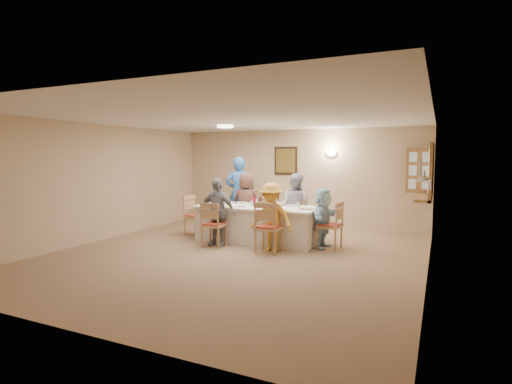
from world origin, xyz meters
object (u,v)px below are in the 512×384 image
at_px(serving_hatch, 431,172).
at_px(chair_left_end, 196,215).
at_px(chair_right_end, 329,225).
at_px(diner_back_right, 295,206).
at_px(diner_front_right, 271,217).
at_px(chair_back_left, 249,212).
at_px(diner_right_end, 323,218).
at_px(desk_fan, 423,172).
at_px(condiment_ketchup, 254,201).
at_px(caregiver, 239,193).
at_px(diner_front_left, 217,212).
at_px(chair_back_right, 297,216).
at_px(chair_front_left, 214,224).
at_px(dining_table, 258,224).
at_px(chair_front_right, 269,227).
at_px(diner_back_left, 246,203).

bearing_deg(serving_hatch, chair_left_end, -167.31).
relative_size(chair_right_end, diner_back_right, 0.65).
bearing_deg(diner_front_right, chair_right_end, 38.63).
height_order(chair_back_left, diner_right_end, diner_right_end).
relative_size(desk_fan, condiment_ketchup, 1.37).
height_order(serving_hatch, chair_back_left, serving_hatch).
bearing_deg(chair_right_end, caregiver, -108.43).
height_order(diner_front_left, diner_right_end, diner_front_left).
bearing_deg(chair_back_right, chair_front_left, -133.61).
distance_m(dining_table, chair_front_right, 1.01).
bearing_deg(diner_back_right, diner_front_left, 58.26).
height_order(diner_front_right, caregiver, caregiver).
distance_m(diner_back_right, condiment_ketchup, 0.97).
height_order(chair_left_end, caregiver, caregiver).
bearing_deg(chair_back_left, chair_front_right, -56.30).
bearing_deg(dining_table, chair_front_left, -126.87).
bearing_deg(serving_hatch, diner_back_left, -173.93).
relative_size(dining_table, condiment_ketchup, 11.96).
bearing_deg(diner_right_end, chair_back_left, 73.76).
relative_size(dining_table, caregiver, 1.45).
xyz_separation_m(dining_table, diner_back_right, (0.60, 0.68, 0.34)).
height_order(serving_hatch, diner_front_right, serving_hatch).
relative_size(chair_left_end, diner_right_end, 0.78).
relative_size(chair_front_right, diner_back_left, 0.68).
bearing_deg(diner_right_end, chair_front_left, 116.97).
relative_size(diner_front_left, diner_right_end, 1.15).
bearing_deg(chair_right_end, desk_fan, 86.81).
xyz_separation_m(desk_fan, diner_back_left, (-3.82, 0.93, -0.83)).
height_order(chair_front_left, chair_front_right, chair_front_right).
distance_m(chair_front_right, diner_back_left, 1.92).
height_order(chair_back_right, diner_front_right, diner_front_right).
bearing_deg(chair_back_left, diner_front_left, -93.17).
distance_m(dining_table, chair_front_left, 1.00).
bearing_deg(chair_back_right, caregiver, 161.29).
relative_size(chair_back_left, chair_left_end, 1.10).
bearing_deg(dining_table, diner_front_left, -131.42).
relative_size(chair_front_left, condiment_ketchup, 4.18).
relative_size(chair_front_right, diner_back_right, 0.68).
relative_size(chair_right_end, diner_front_right, 0.72).
bearing_deg(diner_right_end, chair_front_right, 139.66).
bearing_deg(condiment_ketchup, chair_front_right, -49.63).
bearing_deg(diner_front_right, diner_back_left, 134.46).
height_order(chair_front_right, diner_back_right, diner_back_right).
xyz_separation_m(chair_right_end, diner_front_left, (-2.15, -0.68, 0.22)).
height_order(diner_front_left, condiment_ketchup, diner_front_left).
bearing_deg(chair_front_left, chair_back_left, -94.09).
bearing_deg(chair_right_end, condiment_ketchup, -84.97).
bearing_deg(serving_hatch, diner_front_right, -146.89).
distance_m(chair_front_left, diner_back_left, 1.50).
height_order(chair_right_end, diner_right_end, diner_right_end).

